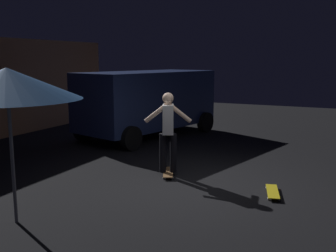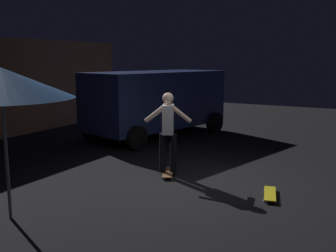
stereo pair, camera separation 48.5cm
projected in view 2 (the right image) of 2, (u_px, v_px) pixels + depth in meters
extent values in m
plane|color=black|center=(195.00, 186.00, 7.53)|extent=(28.00, 28.00, 0.00)
cube|color=navy|center=(156.00, 99.00, 12.28)|extent=(4.93, 2.99, 1.70)
cube|color=black|center=(202.00, 84.00, 13.86)|extent=(0.49, 1.71, 0.64)
cylinder|color=black|center=(171.00, 117.00, 14.35)|extent=(0.69, 0.38, 0.66)
cylinder|color=black|center=(215.00, 123.00, 13.02)|extent=(0.69, 0.38, 0.66)
cylinder|color=black|center=(92.00, 129.00, 11.84)|extent=(0.69, 0.38, 0.66)
cylinder|color=black|center=(136.00, 138.00, 10.50)|extent=(0.69, 0.38, 0.66)
cylinder|color=slate|center=(6.00, 149.00, 5.84)|extent=(0.05, 0.05, 2.20)
cone|color=#1E4C8C|center=(1.00, 83.00, 5.68)|extent=(2.10, 2.10, 0.45)
cube|color=olive|center=(168.00, 172.00, 8.26)|extent=(0.79, 0.51, 0.02)
sphere|color=silver|center=(165.00, 170.00, 8.57)|extent=(0.05, 0.05, 0.05)
sphere|color=silver|center=(173.00, 170.00, 8.56)|extent=(0.05, 0.05, 0.05)
sphere|color=silver|center=(163.00, 178.00, 7.98)|extent=(0.05, 0.05, 0.05)
sphere|color=silver|center=(171.00, 178.00, 7.97)|extent=(0.05, 0.05, 0.05)
cube|color=gold|center=(270.00, 194.00, 6.96)|extent=(0.81, 0.39, 0.02)
sphere|color=silver|center=(275.00, 202.00, 6.66)|extent=(0.05, 0.05, 0.05)
sphere|color=silver|center=(265.00, 201.00, 6.70)|extent=(0.05, 0.05, 0.05)
sphere|color=silver|center=(275.00, 190.00, 7.23)|extent=(0.05, 0.05, 0.05)
sphere|color=silver|center=(265.00, 190.00, 7.27)|extent=(0.05, 0.05, 0.05)
cylinder|color=black|center=(163.00, 153.00, 8.20)|extent=(0.14, 0.14, 0.82)
cylinder|color=black|center=(173.00, 153.00, 8.19)|extent=(0.14, 0.14, 0.82)
cube|color=white|center=(168.00, 119.00, 8.07)|extent=(0.44, 0.36, 0.60)
sphere|color=beige|center=(168.00, 98.00, 8.00)|extent=(0.23, 0.23, 0.23)
cylinder|color=beige|center=(157.00, 112.00, 8.06)|extent=(0.31, 0.53, 0.46)
cylinder|color=beige|center=(179.00, 112.00, 8.03)|extent=(0.31, 0.53, 0.46)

